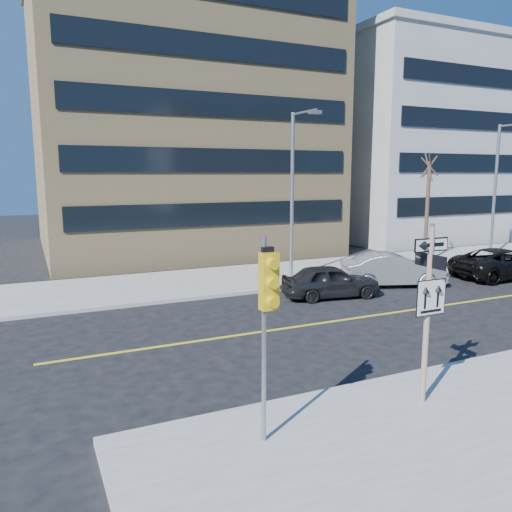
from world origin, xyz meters
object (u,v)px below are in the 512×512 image
traffic_signal (268,298)px  parked_car_b (393,270)px  sign_pole (428,304)px  parked_car_c (503,263)px  streetlight_a (295,184)px  street_tree_west (429,169)px  streetlight_b (499,182)px  parked_car_a (331,281)px

traffic_signal → parked_car_b: (11.66, 10.37, -2.24)m
parked_car_b → sign_pole: bearing=162.9°
parked_car_c → streetlight_a: 11.45m
parked_car_b → streetlight_a: streetlight_a is taller
street_tree_west → parked_car_c: bearing=-77.8°
parked_car_b → street_tree_west: size_ratio=0.75×
parked_car_c → streetlight_b: (4.03, 3.95, 3.99)m
traffic_signal → streetlight_b: bearing=31.4°
traffic_signal → parked_car_c: traffic_signal is taller
parked_car_a → streetlight_b: size_ratio=0.53×
sign_pole → traffic_signal: bearing=-177.9°
traffic_signal → streetlight_a: size_ratio=0.50×
sign_pole → streetlight_b: 22.48m
parked_car_b → parked_car_c: parked_car_b is taller
traffic_signal → street_tree_west: 22.14m
parked_car_b → parked_car_c: bearing=-78.4°
streetlight_b → parked_car_b: bearing=-163.6°
parked_car_a → street_tree_west: bearing=-56.4°
traffic_signal → parked_car_c: 20.44m
parked_car_c → streetlight_a: (-9.97, 3.95, 3.99)m
parked_car_c → parked_car_a: bearing=91.1°
parked_car_a → streetlight_b: (14.24, 3.69, 4.04)m
traffic_signal → streetlight_b: size_ratio=0.50×
traffic_signal → parked_car_b: traffic_signal is taller
sign_pole → streetlight_a: size_ratio=0.51×
sign_pole → parked_car_c: (13.97, 9.32, -1.67)m
streetlight_a → sign_pole: bearing=-106.8°
parked_car_b → streetlight_b: bearing=-53.8°
parked_car_a → parked_car_c: (10.21, -0.26, 0.04)m
sign_pole → parked_car_c: 16.88m
sign_pole → parked_car_a: 10.43m
street_tree_west → sign_pole: bearing=-133.3°
parked_car_a → streetlight_a: 5.48m
streetlight_b → sign_pole: bearing=-143.6°
traffic_signal → parked_car_a: 12.66m
parked_car_b → streetlight_b: size_ratio=0.60×
parked_car_a → streetlight_a: (0.24, 3.69, 4.04)m
parked_car_b → parked_car_a: bearing=119.1°
traffic_signal → streetlight_a: 15.72m
streetlight_a → traffic_signal: bearing=-120.8°
parked_car_c → streetlight_a: size_ratio=0.69×
sign_pole → parked_car_b: size_ratio=0.85×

